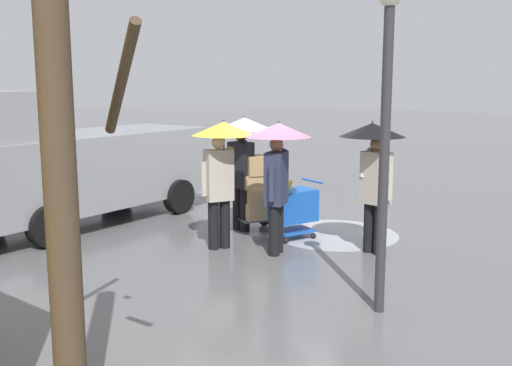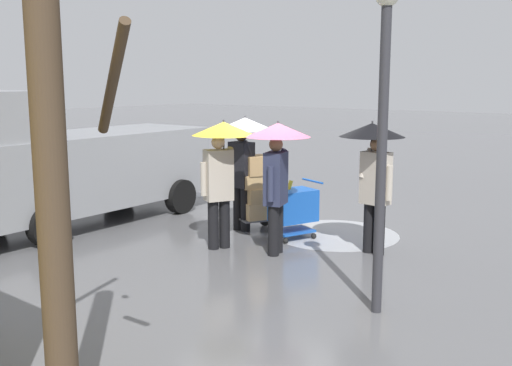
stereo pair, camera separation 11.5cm
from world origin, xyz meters
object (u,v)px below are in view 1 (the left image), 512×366
object	(u,v)px
pedestrian_pink_side	(374,156)
pedestrian_black_side	(277,156)
cargo_van_parked_right	(74,164)
pedestrian_white_side	(243,146)
hand_dolly_boxes	(256,190)
pedestrian_far_side	(222,154)
bare_tree_near	(61,167)
shopping_cart_vendor	(293,207)
street_lamp	(386,116)

from	to	relation	value
pedestrian_pink_side	pedestrian_black_side	bearing A→B (deg)	38.27
cargo_van_parked_right	pedestrian_white_side	xyz separation A→B (m)	(-2.95, -1.52, 0.41)
pedestrian_black_side	hand_dolly_boxes	bearing A→B (deg)	-40.06
pedestrian_black_side	pedestrian_far_side	xyz separation A→B (m)	(0.90, 0.31, 0.00)
pedestrian_white_side	bare_tree_near	world-z (taller)	bare_tree_near
pedestrian_black_side	shopping_cart_vendor	bearing A→B (deg)	-72.01
cargo_van_parked_right	pedestrian_black_side	bearing A→B (deg)	-170.60
bare_tree_near	street_lamp	size ratio (longest dim) A/B	1.10
pedestrian_far_side	street_lamp	world-z (taller)	street_lamp
pedestrian_black_side	pedestrian_white_side	distance (m)	1.57
hand_dolly_boxes	pedestrian_pink_side	distance (m)	2.53
shopping_cart_vendor	pedestrian_black_side	distance (m)	1.39
pedestrian_white_side	hand_dolly_boxes	bearing A→B (deg)	-128.62
hand_dolly_boxes	street_lamp	xyz separation A→B (m)	(-3.63, 2.31, 1.61)
pedestrian_far_side	street_lamp	distance (m)	3.57
shopping_cart_vendor	cargo_van_parked_right	bearing A→B (deg)	22.04
hand_dolly_boxes	street_lamp	size ratio (longest dim) A/B	0.36
hand_dolly_boxes	pedestrian_far_side	size ratio (longest dim) A/B	0.65
bare_tree_near	street_lamp	world-z (taller)	bare_tree_near
shopping_cart_vendor	bare_tree_near	xyz separation A→B (m)	(-2.11, 6.16, 1.60)
cargo_van_parked_right	hand_dolly_boxes	size ratio (longest dim) A/B	3.83
pedestrian_pink_side	street_lamp	xyz separation A→B (m)	(-1.23, 2.26, 0.79)
shopping_cart_vendor	street_lamp	xyz separation A→B (m)	(-2.73, 2.22, 1.80)
hand_dolly_boxes	pedestrian_far_side	xyz separation A→B (m)	(-0.29, 1.31, 0.82)
shopping_cart_vendor	street_lamp	world-z (taller)	street_lamp
cargo_van_parked_right	shopping_cart_vendor	size ratio (longest dim) A/B	5.16
pedestrian_black_side	pedestrian_far_side	world-z (taller)	same
pedestrian_black_side	cargo_van_parked_right	bearing A→B (deg)	9.40
pedestrian_black_side	bare_tree_near	distance (m)	5.58
pedestrian_white_side	shopping_cart_vendor	bearing A→B (deg)	-174.83
pedestrian_far_side	shopping_cart_vendor	bearing A→B (deg)	-116.41
hand_dolly_boxes	pedestrian_black_side	distance (m)	1.76
hand_dolly_boxes	street_lamp	bearing A→B (deg)	147.53
cargo_van_parked_right	street_lamp	xyz separation A→B (m)	(-6.73, 0.60, 1.19)
cargo_van_parked_right	pedestrian_pink_side	world-z (taller)	cargo_van_parked_right
cargo_van_parked_right	bare_tree_near	world-z (taller)	bare_tree_near
pedestrian_black_side	bare_tree_near	xyz separation A→B (m)	(-1.82, 5.25, 0.58)
pedestrian_pink_side	pedestrian_far_side	xyz separation A→B (m)	(2.10, 1.26, 0.00)
pedestrian_white_side	street_lamp	size ratio (longest dim) A/B	0.56
shopping_cart_vendor	bare_tree_near	distance (m)	6.70
cargo_van_parked_right	street_lamp	bearing A→B (deg)	174.93
pedestrian_pink_side	street_lamp	distance (m)	2.69
hand_dolly_boxes	pedestrian_far_side	distance (m)	1.57
pedestrian_black_side	pedestrian_white_side	size ratio (longest dim) A/B	1.00
hand_dolly_boxes	pedestrian_pink_side	bearing A→B (deg)	178.82
shopping_cart_vendor	pedestrian_black_side	bearing A→B (deg)	107.99
shopping_cart_vendor	pedestrian_pink_side	size ratio (longest dim) A/B	0.49
pedestrian_far_side	bare_tree_near	xyz separation A→B (m)	(-2.71, 4.94, 0.58)
bare_tree_near	street_lamp	xyz separation A→B (m)	(-0.62, -3.94, 0.20)
cargo_van_parked_right	pedestrian_white_side	world-z (taller)	cargo_van_parked_right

